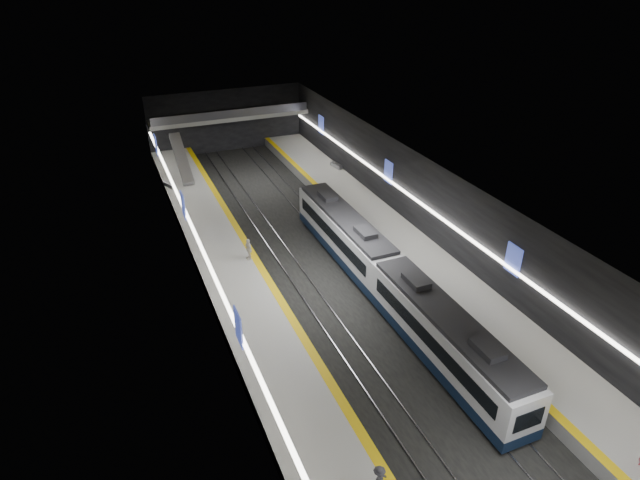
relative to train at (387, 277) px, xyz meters
name	(u,v)px	position (x,y,z in m)	size (l,w,h in m)	color
ground	(337,285)	(-2.50, 3.49, -2.20)	(70.00, 70.00, 0.00)	black
ceiling	(339,193)	(-2.50, 3.49, 5.80)	(20.00, 70.00, 0.04)	beige
wall_left	(208,268)	(-12.50, 3.49, 1.80)	(0.04, 70.00, 8.00)	black
wall_right	(448,219)	(7.50, 3.49, 1.80)	(0.04, 70.00, 8.00)	black
wall_back	(227,120)	(-2.50, 38.49, 1.80)	(20.00, 0.04, 8.00)	black
platform_left	(246,301)	(-10.00, 3.49, -1.70)	(5.00, 70.00, 1.00)	slate
tile_surface_left	(245,295)	(-10.00, 3.49, -1.19)	(5.00, 70.00, 0.02)	#B8B8B2
tactile_strip_left	(274,288)	(-7.80, 3.49, -1.18)	(0.60, 70.00, 0.02)	yellow
platform_right	(418,261)	(5.00, 3.49, -1.70)	(5.00, 70.00, 1.00)	slate
tile_surface_right	(419,256)	(5.00, 3.49, -1.19)	(5.00, 70.00, 0.02)	#B8B8B2
tactile_strip_right	(396,261)	(2.80, 3.49, -1.18)	(0.60, 70.00, 0.02)	yellow
rails	(337,284)	(-2.50, 3.49, -2.14)	(6.52, 70.00, 0.12)	gray
train	(387,277)	(0.00, 0.00, 0.00)	(2.69, 30.04, 3.60)	#0E1D35
ad_posters	(333,230)	(-2.50, 4.49, 2.30)	(19.94, 53.50, 2.20)	#3A4AAF
cove_light_left	(211,269)	(-12.30, 3.49, 1.60)	(0.25, 68.60, 0.12)	white
cove_light_right	(445,221)	(7.30, 3.49, 1.60)	(0.25, 68.60, 0.12)	white
mezzanine_bridge	(230,117)	(-2.50, 36.42, 2.84)	(20.00, 3.00, 1.50)	gray
escalator	(181,159)	(-10.00, 29.49, 0.70)	(1.20, 8.00, 0.60)	#99999E
bench_left_far	(170,185)	(-12.00, 26.43, -0.99)	(0.48, 1.73, 0.42)	#99999E
bench_right_far	(337,166)	(7.00, 24.77, -0.97)	(0.51, 1.85, 0.45)	#99999E
passenger_left_a	(248,249)	(-8.29, 8.47, -0.26)	(1.09, 0.46, 1.87)	silver
passenger_left_b	(379,480)	(-8.59, -14.77, -0.41)	(1.02, 0.59, 1.58)	#3C3C43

